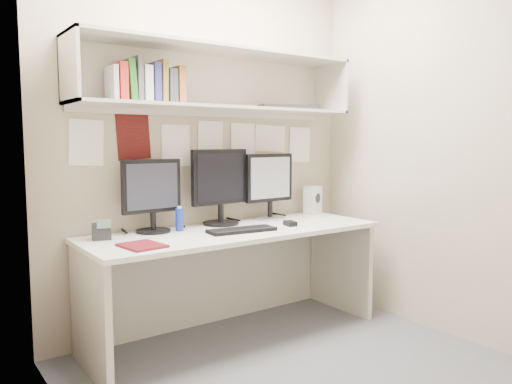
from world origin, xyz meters
TOP-DOWN VIEW (x-y plane):
  - floor at (0.00, 0.00)m, footprint 2.40×2.00m
  - wall_back at (0.00, 1.00)m, footprint 2.40×0.02m
  - wall_front at (0.00, -1.00)m, footprint 2.40×0.02m
  - wall_left at (-1.20, 0.00)m, footprint 0.02×2.00m
  - wall_right at (1.20, 0.00)m, footprint 0.02×2.00m
  - desk at (0.00, 0.65)m, footprint 2.00×0.70m
  - overhead_hutch at (0.00, 0.86)m, footprint 2.00×0.38m
  - pinned_papers at (0.00, 0.99)m, footprint 1.92×0.01m
  - monitor_left at (-0.49, 0.87)m, footprint 0.40×0.22m
  - monitor_center at (0.02, 0.87)m, footprint 0.45×0.25m
  - monitor_right at (0.45, 0.87)m, footprint 0.42×0.23m
  - keyboard at (-0.02, 0.54)m, footprint 0.46×0.21m
  - mouse at (0.38, 0.54)m, footprint 0.09×0.11m
  - speaker at (0.88, 0.86)m, footprint 0.14×0.15m
  - blue_bottle at (-0.33, 0.80)m, footprint 0.05×0.05m
  - maroon_notebook at (-0.72, 0.48)m, footprint 0.23×0.27m
  - desk_phone at (-0.83, 0.81)m, footprint 0.12×0.12m
  - book_stack at (-0.53, 0.82)m, footprint 0.46×0.17m
  - hutch_tray at (0.55, 0.77)m, footprint 0.46×0.29m

SIDE VIEW (x-z plane):
  - floor at x=0.00m, z-range -0.01..0.01m
  - desk at x=0.00m, z-range 0.00..0.73m
  - maroon_notebook at x=-0.72m, z-range 0.73..0.74m
  - keyboard at x=-0.02m, z-range 0.73..0.75m
  - mouse at x=0.38m, z-range 0.73..0.76m
  - desk_phone at x=-0.83m, z-range 0.72..0.84m
  - blue_bottle at x=-0.33m, z-range 0.73..0.89m
  - speaker at x=0.88m, z-range 0.73..0.95m
  - monitor_left at x=-0.49m, z-range 0.75..1.22m
  - monitor_right at x=0.45m, z-range 0.75..1.24m
  - monitor_center at x=0.02m, z-range 0.75..1.27m
  - pinned_papers at x=0.00m, z-range 1.01..1.49m
  - wall_back at x=0.00m, z-range 0.00..2.60m
  - wall_front at x=0.00m, z-range 0.00..2.60m
  - wall_left at x=-1.20m, z-range 0.00..2.60m
  - wall_right at x=1.20m, z-range 0.00..2.60m
  - hutch_tray at x=0.55m, z-range 1.54..1.57m
  - book_stack at x=-0.53m, z-range 1.52..1.79m
  - overhead_hutch at x=0.00m, z-range 1.52..1.92m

